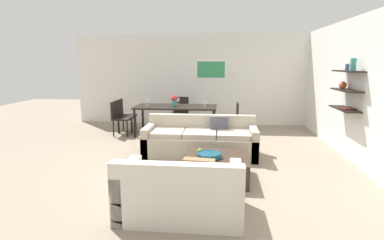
{
  "coord_description": "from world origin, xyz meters",
  "views": [
    {
      "loc": [
        0.56,
        -5.58,
        1.86
      ],
      "look_at": [
        -0.02,
        0.2,
        0.75
      ],
      "focal_mm": 28.27,
      "sensor_mm": 36.0,
      "label": 1
    }
  ],
  "objects": [
    {
      "name": "loveseat_white",
      "position": [
        0.08,
        -2.14,
        0.29
      ],
      "size": [
        1.49,
        0.9,
        0.78
      ],
      "color": "silver",
      "rests_on": "ground"
    },
    {
      "name": "back_wall_unit",
      "position": [
        0.3,
        3.53,
        1.35
      ],
      "size": [
        8.4,
        0.09,
        2.7
      ],
      "color": "silver",
      "rests_on": "ground"
    },
    {
      "name": "decorative_bowl",
      "position": [
        0.38,
        -0.99,
        0.42
      ],
      "size": [
        0.38,
        0.38,
        0.08
      ],
      "color": "navy",
      "rests_on": "coffee_table"
    },
    {
      "name": "coffee_table",
      "position": [
        0.48,
        -0.91,
        0.19
      ],
      "size": [
        1.03,
        0.96,
        0.38
      ],
      "color": "#38281E",
      "rests_on": "ground"
    },
    {
      "name": "dining_table",
      "position": [
        -0.62,
        2.05,
        0.69
      ],
      "size": [
        2.09,
        0.91,
        0.75
      ],
      "color": "black",
      "rests_on": "ground"
    },
    {
      "name": "wine_glass_head",
      "position": [
        -0.62,
        2.45,
        0.86
      ],
      "size": [
        0.08,
        0.08,
        0.16
      ],
      "color": "silver",
      "rests_on": "dining_table"
    },
    {
      "name": "wine_glass_left_near",
      "position": [
        -1.37,
        1.94,
        0.86
      ],
      "size": [
        0.07,
        0.07,
        0.16
      ],
      "color": "silver",
      "rests_on": "dining_table"
    },
    {
      "name": "dining_chair_right_near",
      "position": [
        0.83,
        1.85,
        0.5
      ],
      "size": [
        0.44,
        0.44,
        0.88
      ],
      "color": "black",
      "rests_on": "ground"
    },
    {
      "name": "dining_chair_head",
      "position": [
        -0.62,
        2.91,
        0.5
      ],
      "size": [
        0.44,
        0.44,
        0.88
      ],
      "color": "black",
      "rests_on": "ground"
    },
    {
      "name": "sofa_beige",
      "position": [
        0.15,
        0.34,
        0.29
      ],
      "size": [
        2.24,
        0.9,
        0.78
      ],
      "color": "#B2A893",
      "rests_on": "ground"
    },
    {
      "name": "dining_chair_left_far",
      "position": [
        -2.07,
        2.26,
        0.5
      ],
      "size": [
        0.44,
        0.44,
        0.88
      ],
      "color": "black",
      "rests_on": "ground"
    },
    {
      "name": "dining_chair_left_near",
      "position": [
        -2.07,
        1.85,
        0.5
      ],
      "size": [
        0.44,
        0.44,
        0.88
      ],
      "color": "black",
      "rests_on": "ground"
    },
    {
      "name": "apple_on_coffee_table",
      "position": [
        0.22,
        -0.79,
        0.42
      ],
      "size": [
        0.09,
        0.09,
        0.09
      ],
      "primitive_type": "sphere",
      "color": "#669E2D",
      "rests_on": "coffee_table"
    },
    {
      "name": "centerpiece_vase",
      "position": [
        -0.66,
        2.08,
        0.91
      ],
      "size": [
        0.16,
        0.16,
        0.28
      ],
      "color": "teal",
      "rests_on": "dining_table"
    },
    {
      "name": "wine_glass_right_near",
      "position": [
        0.13,
        1.94,
        0.86
      ],
      "size": [
        0.06,
        0.06,
        0.17
      ],
      "color": "silver",
      "rests_on": "dining_table"
    },
    {
      "name": "ground_plane",
      "position": [
        0.0,
        0.0,
        0.0
      ],
      "size": [
        18.0,
        18.0,
        0.0
      ],
      "primitive_type": "plane",
      "color": "gray"
    },
    {
      "name": "right_wall_shelf_unit",
      "position": [
        3.03,
        0.59,
        1.35
      ],
      "size": [
        0.34,
        8.2,
        2.7
      ],
      "color": "silver",
      "rests_on": "ground"
    },
    {
      "name": "wine_glass_left_far",
      "position": [
        -1.37,
        2.17,
        0.88
      ],
      "size": [
        0.08,
        0.08,
        0.18
      ],
      "color": "silver",
      "rests_on": "dining_table"
    }
  ]
}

